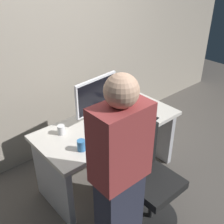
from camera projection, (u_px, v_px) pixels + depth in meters
The scene contains 12 objects.
ground_plane at pixel (109, 176), 3.17m from camera, with size 9.00×9.00×0.00m, color #4C4742.
wall_back at pixel (55, 31), 3.03m from camera, with size 6.40×0.10×3.00m, color #9E9384.
desk at pixel (109, 140), 2.92m from camera, with size 1.53×0.71×0.73m.
office_chair at pixel (149, 182), 2.48m from camera, with size 0.52×0.52×0.94m.
person_at_desk at pixel (120, 178), 1.95m from camera, with size 0.40×0.24×1.64m.
monitor at pixel (97, 96), 2.76m from camera, with size 0.54×0.16×0.46m.
keyboard at pixel (107, 127), 2.73m from camera, with size 0.43×0.13×0.02m, color white.
mouse at pixel (128, 117), 2.87m from camera, with size 0.06×0.10×0.03m, color black.
cup_near_keyboard at pixel (81, 145), 2.39m from camera, with size 0.07×0.07×0.10m, color #3372B2.
cup_by_monitor at pixel (61, 130), 2.61m from camera, with size 0.07×0.07×0.09m, color silver.
book_stack at pixel (127, 99), 3.08m from camera, with size 0.22×0.19×0.18m.
cell_phone at pixel (152, 117), 2.90m from camera, with size 0.07×0.14×0.01m, color black.
Camera 1 is at (-1.53, -1.82, 2.22)m, focal length 43.61 mm.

